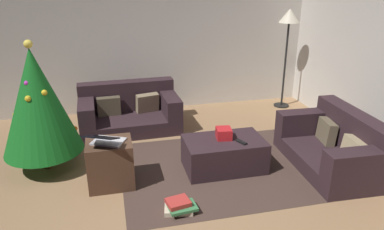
# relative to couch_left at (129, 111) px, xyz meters

# --- Properties ---
(ground_plane) EXTENTS (6.40, 6.40, 0.00)m
(ground_plane) POSITION_rel_couch_left_xyz_m (0.27, -2.24, -0.28)
(ground_plane) COLOR #93704C
(rear_partition) EXTENTS (6.40, 0.12, 2.60)m
(rear_partition) POSITION_rel_couch_left_xyz_m (0.27, 0.90, 1.02)
(rear_partition) COLOR beige
(rear_partition) RESTS_ON ground_plane
(couch_left) EXTENTS (1.57, 0.95, 0.72)m
(couch_left) POSITION_rel_couch_left_xyz_m (0.00, 0.00, 0.00)
(couch_left) COLOR #2D1E23
(couch_left) RESTS_ON ground_plane
(couch_right) EXTENTS (0.93, 1.54, 0.71)m
(couch_right) POSITION_rel_couch_left_xyz_m (2.51, -1.89, -0.00)
(couch_right) COLOR #2D1E23
(couch_right) RESTS_ON ground_plane
(ottoman) EXTENTS (1.00, 0.61, 0.40)m
(ottoman) POSITION_rel_couch_left_xyz_m (1.08, -1.63, -0.08)
(ottoman) COLOR #2D1E23
(ottoman) RESTS_ON ground_plane
(gift_box) EXTENTS (0.21, 0.22, 0.13)m
(gift_box) POSITION_rel_couch_left_xyz_m (1.08, -1.58, 0.19)
(gift_box) COLOR red
(gift_box) RESTS_ON ottoman
(tv_remote) EXTENTS (0.11, 0.17, 0.02)m
(tv_remote) POSITION_rel_couch_left_xyz_m (1.25, -1.76, 0.13)
(tv_remote) COLOR black
(tv_remote) RESTS_ON ottoman
(christmas_tree) EXTENTS (0.96, 0.96, 1.65)m
(christmas_tree) POSITION_rel_couch_left_xyz_m (-1.14, -1.09, 0.62)
(christmas_tree) COLOR brown
(christmas_tree) RESTS_ON ground_plane
(side_table) EXTENTS (0.52, 0.44, 0.55)m
(side_table) POSITION_rel_couch_left_xyz_m (-0.34, -1.69, -0.00)
(side_table) COLOR #4C3323
(side_table) RESTS_ON ground_plane
(laptop) EXTENTS (0.49, 0.52, 0.19)m
(laptop) POSITION_rel_couch_left_xyz_m (-0.36, -1.75, 0.33)
(laptop) COLOR silver
(laptop) RESTS_ON side_table
(book_stack) EXTENTS (0.36, 0.28, 0.13)m
(book_stack) POSITION_rel_couch_left_xyz_m (0.34, -2.41, -0.22)
(book_stack) COLOR beige
(book_stack) RESTS_ON ground_plane
(corner_lamp) EXTENTS (0.36, 0.36, 1.79)m
(corner_lamp) POSITION_rel_couch_left_xyz_m (2.88, 0.39, 1.25)
(corner_lamp) COLOR black
(corner_lamp) RESTS_ON ground_plane
(area_rug) EXTENTS (2.60, 2.00, 0.01)m
(area_rug) POSITION_rel_couch_left_xyz_m (1.08, -1.63, -0.28)
(area_rug) COLOR #43312A
(area_rug) RESTS_ON ground_plane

